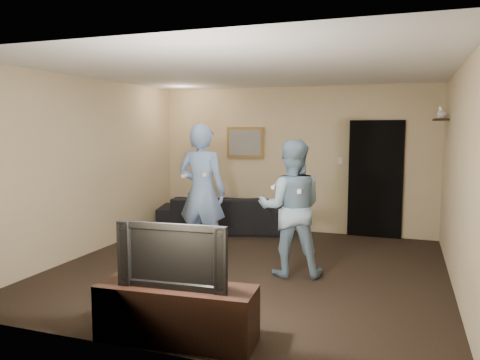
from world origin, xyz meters
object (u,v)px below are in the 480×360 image
at_px(tv_console, 177,313).
at_px(wii_player_left, 202,192).
at_px(sofa, 222,214).
at_px(wii_player_right, 291,208).
at_px(television, 176,254).

bearing_deg(tv_console, wii_player_left, 105.02).
xyz_separation_m(sofa, wii_player_right, (1.75, -2.05, 0.54)).
relative_size(tv_console, television, 1.42).
xyz_separation_m(tv_console, wii_player_right, (0.50, 2.17, 0.61)).
xyz_separation_m(sofa, tv_console, (1.25, -4.22, -0.08)).
relative_size(television, wii_player_left, 0.51).
distance_m(wii_player_left, wii_player_right, 1.41).
distance_m(sofa, wii_player_left, 1.89).
relative_size(wii_player_left, wii_player_right, 1.12).
bearing_deg(sofa, wii_player_right, 114.83).
relative_size(tv_console, wii_player_left, 0.73).
bearing_deg(wii_player_right, television, -103.09).
height_order(sofa, television, television).
bearing_deg(wii_player_right, sofa, 130.48).
xyz_separation_m(tv_console, wii_player_left, (-0.86, 2.48, 0.72)).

